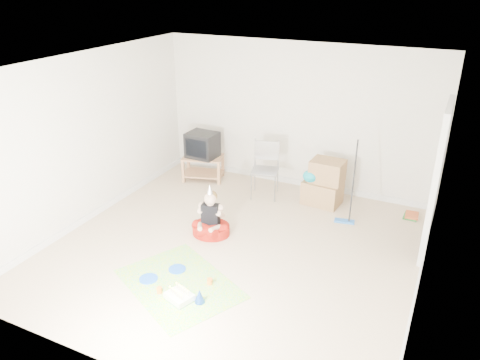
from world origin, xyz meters
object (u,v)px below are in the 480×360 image
at_px(tv_stand, 203,166).
at_px(birthday_cake, 179,297).
at_px(seated_woman, 211,224).
at_px(crt_tv, 202,145).
at_px(cardboard_boxes, 324,183).
at_px(folding_chair, 265,171).

distance_m(tv_stand, birthday_cake, 3.62).
bearing_deg(seated_woman, crt_tv, 122.92).
height_order(cardboard_boxes, birthday_cake, cardboard_boxes).
bearing_deg(birthday_cake, seated_woman, 104.94).
relative_size(tv_stand, birthday_cake, 2.22).
relative_size(crt_tv, cardboard_boxes, 0.69).
height_order(tv_stand, seated_woman, seated_woman).
relative_size(folding_chair, birthday_cake, 2.63).
height_order(crt_tv, folding_chair, folding_chair).
bearing_deg(crt_tv, tv_stand, -23.88).
bearing_deg(folding_chair, cardboard_boxes, 10.43).
relative_size(cardboard_boxes, birthday_cake, 2.06).
height_order(tv_stand, cardboard_boxes, cardboard_boxes).
height_order(tv_stand, crt_tv, crt_tv).
bearing_deg(folding_chair, seated_woman, -97.89).
bearing_deg(crt_tv, folding_chair, -4.90).
xyz_separation_m(tv_stand, birthday_cake, (1.54, -3.27, -0.23)).
distance_m(folding_chair, birthday_cake, 3.13).
relative_size(cardboard_boxes, seated_woman, 0.95).
height_order(seated_woman, birthday_cake, seated_woman).
xyz_separation_m(tv_stand, seated_woman, (1.13, -1.74, -0.09)).
bearing_deg(birthday_cake, folding_chair, 93.58).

